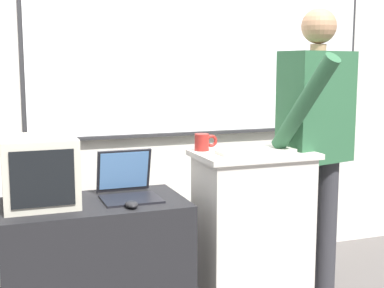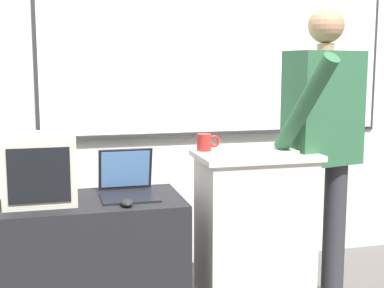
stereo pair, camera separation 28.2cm
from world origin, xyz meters
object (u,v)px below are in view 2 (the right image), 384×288
(laptop, at_px, (127,181))
(coffee_mug, at_px, (205,142))
(crt_monitor, at_px, (40,168))
(side_desk, at_px, (95,265))
(computer_mouse_by_laptop, at_px, (127,203))
(person_presenter, at_px, (323,138))
(lectern_podium, at_px, (254,235))
(computer_mouse_by_keyboard, at_px, (304,149))
(wireless_keyboard, at_px, (257,153))

(laptop, distance_m, coffee_mug, 0.48)
(crt_monitor, bearing_deg, side_desk, -10.26)
(side_desk, distance_m, computer_mouse_by_laptop, 0.44)
(person_presenter, distance_m, coffee_mug, 0.66)
(side_desk, distance_m, coffee_mug, 0.88)
(lectern_podium, xyz_separation_m, crt_monitor, (-1.12, 0.09, 0.41))
(side_desk, xyz_separation_m, computer_mouse_by_keyboard, (1.13, -0.09, 0.59))
(wireless_keyboard, xyz_separation_m, coffee_mug, (-0.23, 0.19, 0.04))
(computer_mouse_by_laptop, bearing_deg, laptop, 81.72)
(person_presenter, bearing_deg, coffee_mug, 156.63)
(side_desk, bearing_deg, laptop, 17.83)
(side_desk, height_order, wireless_keyboard, wireless_keyboard)
(lectern_podium, relative_size, crt_monitor, 2.29)
(computer_mouse_by_keyboard, bearing_deg, wireless_keyboard, -177.58)
(side_desk, relative_size, wireless_keyboard, 2.14)
(wireless_keyboard, relative_size, computer_mouse_by_laptop, 4.30)
(coffee_mug, bearing_deg, lectern_podium, -29.13)
(lectern_podium, relative_size, laptop, 2.94)
(person_presenter, height_order, wireless_keyboard, person_presenter)
(side_desk, xyz_separation_m, person_presenter, (1.28, -0.03, 0.63))
(lectern_podium, height_order, wireless_keyboard, wireless_keyboard)
(person_presenter, distance_m, wireless_keyboard, 0.43)
(computer_mouse_by_laptop, distance_m, computer_mouse_by_keyboard, 1.01)
(lectern_podium, relative_size, wireless_keyboard, 2.15)
(computer_mouse_by_laptop, bearing_deg, side_desk, 130.98)
(side_desk, bearing_deg, crt_monitor, 169.74)
(person_presenter, height_order, computer_mouse_by_laptop, person_presenter)
(side_desk, relative_size, person_presenter, 0.54)
(lectern_podium, height_order, computer_mouse_by_keyboard, computer_mouse_by_keyboard)
(side_desk, distance_m, laptop, 0.47)
(laptop, relative_size, coffee_mug, 2.37)
(laptop, relative_size, crt_monitor, 0.78)
(wireless_keyboard, relative_size, crt_monitor, 1.07)
(person_presenter, xyz_separation_m, coffee_mug, (-0.65, 0.12, -0.02))
(lectern_podium, bearing_deg, person_presenter, 2.70)
(side_desk, height_order, computer_mouse_by_laptop, computer_mouse_by_laptop)
(computer_mouse_by_laptop, height_order, computer_mouse_by_keyboard, computer_mouse_by_keyboard)
(computer_mouse_by_keyboard, bearing_deg, lectern_podium, 171.48)
(wireless_keyboard, height_order, computer_mouse_by_laptop, wireless_keyboard)
(lectern_podium, relative_size, computer_mouse_by_keyboard, 9.23)
(wireless_keyboard, distance_m, crt_monitor, 1.12)
(side_desk, height_order, person_presenter, person_presenter)
(computer_mouse_by_keyboard, bearing_deg, side_desk, 175.59)
(person_presenter, bearing_deg, computer_mouse_by_laptop, 174.18)
(side_desk, distance_m, wireless_keyboard, 1.04)
(person_presenter, bearing_deg, laptop, 162.12)
(wireless_keyboard, relative_size, coffee_mug, 3.25)
(crt_monitor, bearing_deg, computer_mouse_by_keyboard, -5.49)
(laptop, xyz_separation_m, coffee_mug, (0.44, 0.03, 0.19))
(lectern_podium, height_order, laptop, laptop)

